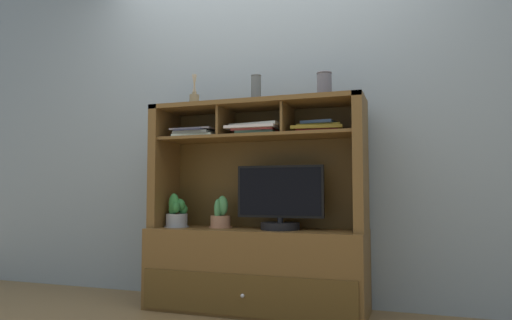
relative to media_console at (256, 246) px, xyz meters
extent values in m
cube|color=brown|center=(0.00, -0.01, -0.42)|extent=(6.00, 6.00, 0.02)
cube|color=gray|center=(0.00, 0.25, 0.99)|extent=(6.00, 0.02, 2.80)
cube|color=brown|center=(0.00, -0.01, -0.15)|extent=(1.40, 0.46, 0.52)
cube|color=#523A18|center=(0.00, -0.24, -0.27)|extent=(1.35, 0.01, 0.25)
sphere|color=silver|center=(0.00, -0.26, -0.27)|extent=(0.02, 0.02, 0.02)
cube|color=brown|center=(-0.67, -0.01, 0.52)|extent=(0.06, 0.37, 0.82)
cube|color=brown|center=(0.67, -0.01, 0.52)|extent=(0.06, 0.37, 0.82)
cube|color=#523A18|center=(0.00, 0.17, 0.51)|extent=(1.34, 0.02, 0.79)
cube|color=brown|center=(0.00, -0.01, 0.92)|extent=(1.40, 0.37, 0.03)
cube|color=brown|center=(0.00, -0.01, 0.70)|extent=(1.28, 0.33, 0.02)
cube|color=brown|center=(-0.21, -0.01, 0.81)|extent=(0.02, 0.31, 0.19)
cube|color=brown|center=(0.21, -0.01, 0.81)|extent=(0.02, 0.31, 0.19)
cylinder|color=black|center=(0.17, -0.03, 0.13)|extent=(0.25, 0.25, 0.05)
cylinder|color=black|center=(0.17, -0.03, 0.17)|extent=(0.04, 0.04, 0.03)
cube|color=black|center=(0.17, -0.03, 0.35)|extent=(0.56, 0.03, 0.33)
cube|color=black|center=(0.17, -0.04, 0.35)|extent=(0.53, 0.00, 0.30)
cylinder|color=#AD7656|center=(-0.26, 0.01, 0.15)|extent=(0.13, 0.13, 0.08)
cylinder|color=#AD7656|center=(-0.26, 0.01, 0.11)|extent=(0.15, 0.15, 0.01)
ellipsoid|color=#499254|center=(-0.24, 0.01, 0.26)|extent=(0.07, 0.07, 0.13)
ellipsoid|color=#499254|center=(-0.27, 0.03, 0.22)|extent=(0.04, 0.07, 0.11)
ellipsoid|color=#499254|center=(-0.27, -0.02, 0.23)|extent=(0.04, 0.06, 0.14)
cylinder|color=gray|center=(-0.55, -0.05, 0.15)|extent=(0.14, 0.14, 0.09)
cylinder|color=gray|center=(-0.55, -0.05, 0.11)|extent=(0.17, 0.17, 0.01)
ellipsoid|color=#2E7536|center=(-0.53, -0.04, 0.26)|extent=(0.08, 0.06, 0.08)
ellipsoid|color=#2E7536|center=(-0.53, -0.01, 0.23)|extent=(0.06, 0.06, 0.07)
ellipsoid|color=#2E7536|center=(-0.57, -0.01, 0.26)|extent=(0.06, 0.08, 0.08)
ellipsoid|color=#2E7536|center=(-0.59, -0.04, 0.23)|extent=(0.05, 0.07, 0.09)
ellipsoid|color=#2E7536|center=(-0.57, -0.06, 0.27)|extent=(0.08, 0.05, 0.14)
ellipsoid|color=#2E7536|center=(-0.54, -0.08, 0.24)|extent=(0.05, 0.07, 0.07)
cube|color=maroon|center=(0.40, 0.03, 0.73)|extent=(0.28, 0.22, 0.02)
cube|color=gold|center=(0.40, 0.03, 0.75)|extent=(0.34, 0.27, 0.02)
cube|color=gold|center=(0.42, 0.03, 0.76)|extent=(0.27, 0.16, 0.02)
cube|color=#375179|center=(0.41, 0.03, 0.78)|extent=(0.22, 0.20, 0.02)
cube|color=#477460|center=(0.02, -0.03, 0.73)|extent=(0.26, 0.21, 0.02)
cube|color=#9A393A|center=(0.01, -0.03, 0.74)|extent=(0.28, 0.22, 0.01)
cube|color=beige|center=(0.00, -0.05, 0.76)|extent=(0.33, 0.25, 0.02)
cube|color=beige|center=(0.01, -0.03, 0.78)|extent=(0.35, 0.20, 0.02)
cube|color=beige|center=(-0.41, -0.04, 0.72)|extent=(0.29, 0.22, 0.02)
cube|color=slate|center=(-0.41, -0.06, 0.74)|extent=(0.26, 0.20, 0.02)
cube|color=#2F3045|center=(-0.42, -0.05, 0.75)|extent=(0.22, 0.25, 0.01)
cube|color=slate|center=(-0.42, -0.06, 0.76)|extent=(0.30, 0.17, 0.01)
cylinder|color=#82704E|center=(-0.46, 0.00, 0.98)|extent=(0.07, 0.07, 0.09)
cylinder|color=#82704E|center=(-0.46, 0.00, 1.03)|extent=(0.03, 0.03, 0.02)
cylinder|color=tan|center=(-0.45, 0.00, 1.09)|extent=(0.00, 0.02, 0.15)
cylinder|color=tan|center=(-0.45, 0.01, 1.09)|extent=(0.02, 0.02, 0.15)
cylinder|color=tan|center=(-0.46, 0.01, 1.09)|extent=(0.03, 0.01, 0.14)
cylinder|color=tan|center=(-0.46, 0.01, 1.09)|extent=(0.01, 0.02, 0.15)
cylinder|color=tan|center=(-0.46, 0.00, 1.09)|extent=(0.01, 0.02, 0.15)
cylinder|color=tan|center=(-0.46, 0.00, 1.09)|extent=(0.04, 0.01, 0.14)
cylinder|color=tan|center=(-0.45, 0.00, 1.09)|extent=(0.02, 0.02, 0.15)
cylinder|color=#505454|center=(0.00, -0.01, 1.02)|extent=(0.07, 0.07, 0.18)
torus|color=#505454|center=(0.00, -0.01, 1.11)|extent=(0.07, 0.07, 0.01)
cylinder|color=#5B585F|center=(0.46, -0.02, 1.01)|extent=(0.09, 0.09, 0.15)
torus|color=#5B585F|center=(0.46, -0.02, 1.09)|extent=(0.10, 0.10, 0.01)
camera|label=1|loc=(0.97, -2.85, 0.35)|focal=32.39mm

